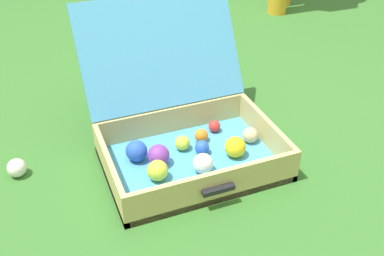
{
  "coord_description": "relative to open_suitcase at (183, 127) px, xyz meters",
  "views": [
    {
      "loc": [
        -0.53,
        -1.22,
        1.05
      ],
      "look_at": [
        -0.05,
        -0.01,
        0.16
      ],
      "focal_mm": 42.92,
      "sensor_mm": 36.0,
      "label": 1
    }
  ],
  "objects": [
    {
      "name": "ground_plane",
      "position": [
        0.05,
        -0.07,
        -0.11
      ],
      "size": [
        16.0,
        16.0,
        0.0
      ],
      "primitive_type": "plane",
      "color": "#336B28"
    },
    {
      "name": "open_suitcase",
      "position": [
        0.0,
        0.0,
        0.0
      ],
      "size": [
        0.61,
        0.68,
        0.5
      ],
      "color": "#4799C6",
      "rests_on": "ground"
    },
    {
      "name": "stray_ball_on_grass",
      "position": [
        -0.59,
        0.09,
        -0.08
      ],
      "size": [
        0.07,
        0.07,
        0.07
      ],
      "primitive_type": "sphere",
      "color": "white",
      "rests_on": "ground"
    }
  ]
}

